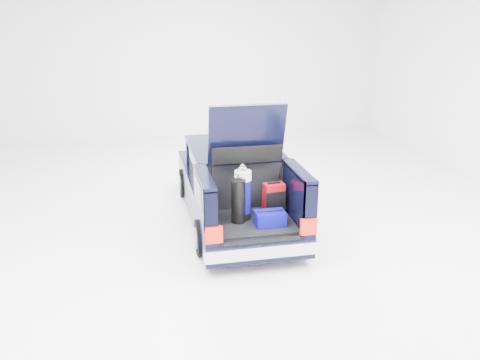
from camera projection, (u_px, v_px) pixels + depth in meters
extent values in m
plane|color=white|center=(235.00, 219.00, 9.92)|extent=(14.00, 14.00, 0.00)
cube|color=black|center=(229.00, 184.00, 10.36)|extent=(1.75, 3.00, 0.70)
cube|color=black|center=(216.00, 166.00, 11.85)|extent=(1.70, 0.30, 0.50)
cube|color=#B8B8C0|center=(215.00, 167.00, 12.00)|extent=(1.72, 0.10, 0.22)
cube|color=black|center=(233.00, 162.00, 9.69)|extent=(1.55, 1.95, 0.54)
cube|color=black|center=(233.00, 148.00, 9.60)|extent=(1.62, 2.05, 0.06)
cube|color=black|center=(252.00, 235.00, 8.42)|extent=(1.75, 1.30, 0.40)
cube|color=black|center=(252.00, 222.00, 8.36)|extent=(1.32, 1.18, 0.05)
cube|color=black|center=(205.00, 203.00, 8.06)|extent=(0.20, 1.30, 0.85)
cube|color=black|center=(298.00, 196.00, 8.36)|extent=(0.20, 1.30, 0.85)
cube|color=black|center=(205.00, 177.00, 7.92)|extent=(0.20, 1.30, 0.06)
cube|color=black|center=(299.00, 171.00, 8.22)|extent=(0.20, 1.30, 0.06)
cube|color=black|center=(244.00, 187.00, 8.79)|extent=(1.36, 0.08, 0.84)
cube|color=#B8B8C0|center=(262.00, 252.00, 7.78)|extent=(1.80, 0.12, 0.20)
cube|color=#BA1507|center=(214.00, 235.00, 7.55)|extent=(0.26, 0.07, 0.26)
cube|color=#BA1507|center=(309.00, 227.00, 7.83)|extent=(0.26, 0.07, 0.26)
cube|color=black|center=(262.00, 240.00, 7.75)|extent=(1.20, 0.06, 0.06)
cube|color=black|center=(247.00, 134.00, 8.31)|extent=(1.28, 0.33, 1.03)
cube|color=black|center=(246.00, 125.00, 8.30)|extent=(0.95, 0.17, 0.54)
cylinder|color=black|center=(185.00, 183.00, 11.00)|extent=(0.20, 0.62, 0.62)
cylinder|color=slate|center=(185.00, 183.00, 11.00)|extent=(0.23, 0.36, 0.36)
cylinder|color=black|center=(258.00, 178.00, 11.32)|extent=(0.20, 0.62, 0.62)
cylinder|color=slate|center=(258.00, 178.00, 11.32)|extent=(0.23, 0.36, 0.36)
cylinder|color=black|center=(202.00, 238.00, 8.41)|extent=(0.20, 0.62, 0.62)
cylinder|color=slate|center=(202.00, 238.00, 8.41)|extent=(0.23, 0.36, 0.36)
cylinder|color=black|center=(297.00, 229.00, 8.73)|extent=(0.20, 0.62, 0.62)
cylinder|color=slate|center=(297.00, 229.00, 8.73)|extent=(0.23, 0.36, 0.36)
cube|color=maroon|center=(274.00, 198.00, 8.57)|extent=(0.36, 0.25, 0.53)
cube|color=black|center=(274.00, 183.00, 8.48)|extent=(0.22, 0.07, 0.03)
cube|color=black|center=(275.00, 204.00, 8.49)|extent=(0.35, 0.06, 0.41)
cylinder|color=black|center=(238.00, 201.00, 8.17)|extent=(0.25, 0.29, 0.75)
cube|color=white|center=(237.00, 197.00, 8.25)|extent=(0.09, 0.02, 0.26)
sphere|color=#99999E|center=(236.00, 177.00, 8.05)|extent=(0.06, 0.06, 0.06)
sphere|color=#99999E|center=(240.00, 177.00, 8.01)|extent=(0.06, 0.06, 0.06)
cylinder|color=black|center=(243.00, 215.00, 8.43)|extent=(0.36, 0.36, 0.11)
cylinder|color=#070468|center=(243.00, 196.00, 8.32)|extent=(0.34, 0.34, 0.59)
cylinder|color=white|center=(243.00, 175.00, 8.21)|extent=(0.36, 0.36, 0.15)
sphere|color=#99999E|center=(245.00, 169.00, 8.20)|extent=(0.07, 0.07, 0.07)
sphere|color=#99999E|center=(242.00, 166.00, 8.20)|extent=(0.07, 0.07, 0.07)
cube|color=#070468|center=(270.00, 218.00, 8.15)|extent=(0.48, 0.31, 0.23)
cylinder|color=black|center=(270.00, 211.00, 8.11)|extent=(0.42, 0.03, 0.03)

